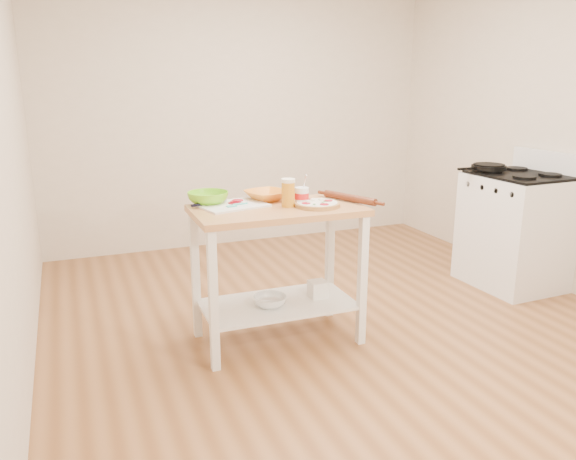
% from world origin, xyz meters
% --- Properties ---
extents(room_shell, '(4.04, 4.54, 2.74)m').
position_xyz_m(room_shell, '(0.00, 0.00, 1.35)').
color(room_shell, '#986338').
rests_on(room_shell, ground).
extents(prep_island, '(1.07, 0.59, 0.90)m').
position_xyz_m(prep_island, '(-0.51, -0.11, 0.64)').
color(prep_island, tan).
rests_on(prep_island, ground).
extents(gas_stove, '(0.65, 0.75, 1.11)m').
position_xyz_m(gas_stove, '(1.68, 0.15, 0.47)').
color(gas_stove, white).
rests_on(gas_stove, ground).
extents(skillet, '(0.44, 0.28, 0.03)m').
position_xyz_m(skillet, '(1.52, 0.34, 0.98)').
color(skillet, black).
rests_on(skillet, gas_stove).
extents(pizza, '(0.29, 0.29, 0.05)m').
position_xyz_m(pizza, '(-0.26, -0.17, 0.92)').
color(pizza, tan).
rests_on(pizza, prep_island).
extents(cutting_board, '(0.46, 0.38, 0.04)m').
position_xyz_m(cutting_board, '(-0.76, 0.03, 0.91)').
color(cutting_board, white).
rests_on(cutting_board, prep_island).
extents(spatula, '(0.15, 0.07, 0.01)m').
position_xyz_m(spatula, '(-0.75, -0.02, 0.92)').
color(spatula, '#44CCBD').
rests_on(spatula, cutting_board).
extents(knife, '(0.26, 0.12, 0.01)m').
position_xyz_m(knife, '(-0.92, 0.09, 0.92)').
color(knife, silver).
rests_on(knife, cutting_board).
extents(orange_bowl, '(0.33, 0.33, 0.07)m').
position_xyz_m(orange_bowl, '(-0.50, 0.12, 0.93)').
color(orange_bowl, orange).
rests_on(orange_bowl, prep_island).
extents(green_bowl, '(0.33, 0.33, 0.08)m').
position_xyz_m(green_bowl, '(-0.89, 0.14, 0.94)').
color(green_bowl, '#72CC1A').
rests_on(green_bowl, prep_island).
extents(beer_pint, '(0.09, 0.09, 0.18)m').
position_xyz_m(beer_pint, '(-0.44, -0.11, 0.99)').
color(beer_pint, orange).
rests_on(beer_pint, prep_island).
extents(yogurt_tub, '(0.09, 0.09, 0.19)m').
position_xyz_m(yogurt_tub, '(-0.33, -0.08, 0.95)').
color(yogurt_tub, white).
rests_on(yogurt_tub, prep_island).
extents(rolling_pin, '(0.20, 0.40, 0.05)m').
position_xyz_m(rolling_pin, '(-0.01, -0.13, 0.92)').
color(rolling_pin, '#5F2A15').
rests_on(rolling_pin, prep_island).
extents(shelf_glass_bowl, '(0.23, 0.23, 0.07)m').
position_xyz_m(shelf_glass_bowl, '(-0.57, -0.14, 0.29)').
color(shelf_glass_bowl, silver).
rests_on(shelf_glass_bowl, prep_island).
extents(shelf_bin, '(0.11, 0.11, 0.11)m').
position_xyz_m(shelf_bin, '(-0.22, -0.11, 0.32)').
color(shelf_bin, white).
rests_on(shelf_bin, prep_island).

